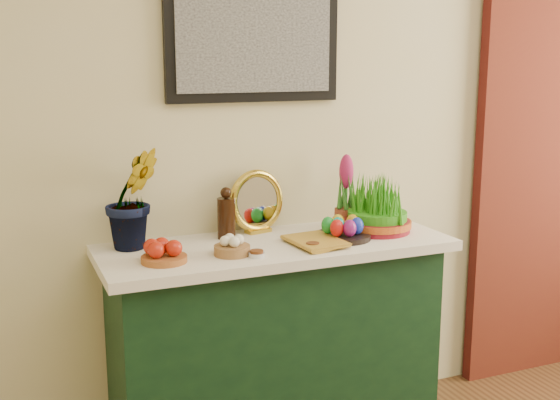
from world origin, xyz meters
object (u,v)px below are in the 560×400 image
at_px(hyacinth_green, 132,182).
at_px(wheatgrass_sabzeh, 377,208).
at_px(mirror, 257,202).
at_px(book, 295,244).
at_px(sideboard, 275,351).

bearing_deg(hyacinth_green, wheatgrass_sabzeh, -18.12).
height_order(hyacinth_green, mirror, hyacinth_green).
relative_size(hyacinth_green, book, 2.13).
distance_m(mirror, wheatgrass_sabzeh, 0.51).
xyz_separation_m(mirror, book, (0.04, -0.29, -0.11)).
distance_m(sideboard, book, 0.50).
distance_m(mirror, book, 0.32).
height_order(mirror, book, mirror).
height_order(sideboard, mirror, mirror).
bearing_deg(hyacinth_green, book, -33.14).
height_order(sideboard, hyacinth_green, hyacinth_green).
distance_m(sideboard, hyacinth_green, 0.91).
relative_size(hyacinth_green, wheatgrass_sabzeh, 1.80).
height_order(mirror, wheatgrass_sabzeh, mirror).
bearing_deg(wheatgrass_sabzeh, mirror, 157.77).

